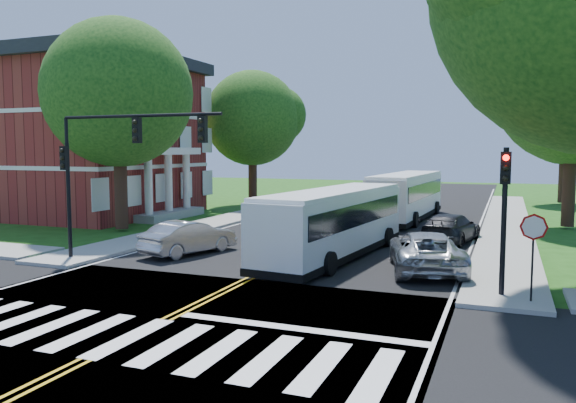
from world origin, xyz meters
The scene contains 23 objects.
ground centered at (0.00, 0.00, 0.00)m, with size 140.00×140.00×0.00m, color #1C4912.
road centered at (0.00, 18.00, 0.01)m, with size 14.00×96.00×0.01m, color black.
cross_road centered at (0.00, 0.00, 0.01)m, with size 60.00×12.00×0.01m, color black.
center_line centered at (0.00, 22.00, 0.01)m, with size 0.36×70.00×0.01m, color gold.
edge_line_w centered at (-6.80, 22.00, 0.01)m, with size 0.12×70.00×0.01m, color silver.
edge_line_e centered at (6.80, 22.00, 0.01)m, with size 0.12×70.00×0.01m, color silver.
crosswalk centered at (0.00, -0.50, 0.02)m, with size 12.60×3.00×0.01m, color silver.
stop_bar centered at (3.50, 1.60, 0.02)m, with size 6.60×0.40×0.01m, color silver.
sidewalk_nw centered at (-8.30, 25.00, 0.07)m, with size 2.60×40.00×0.15m, color gray.
sidewalk_ne centered at (8.30, 25.00, 0.07)m, with size 2.60×40.00×0.15m, color gray.
tree_west_near centered at (-11.50, 14.00, 7.53)m, with size 8.00×8.00×11.40m.
tree_west_far centered at (-11.00, 30.00, 7.00)m, with size 7.60×7.60×10.67m.
tree_east_mid centered at (11.50, 24.00, 7.86)m, with size 8.40×8.40×11.93m.
tree_east_far centered at (12.50, 40.00, 6.86)m, with size 7.20×7.20×10.34m.
brick_building centered at (-21.95, 20.00, 5.42)m, with size 20.00×13.00×10.80m.
signal_nw centered at (-5.86, 6.43, 4.38)m, with size 7.15×0.46×5.66m.
signal_ne centered at (8.20, 6.44, 2.96)m, with size 0.30×0.46×4.40m.
stop_sign centered at (9.00, 5.98, 2.03)m, with size 0.76×0.08×2.53m.
bus_lead centered at (1.63, 10.99, 1.50)m, with size 3.51×11.12×2.83m.
bus_follow centered at (2.27, 24.88, 1.58)m, with size 3.21×11.57×2.96m.
hatchback centered at (-4.40, 9.40, 0.73)m, with size 1.53×4.38×1.44m, color #A3A4AA.
suv centered at (5.54, 9.64, 0.75)m, with size 2.45×5.31×1.48m, color #AEB1B6.
dark_sedan centered at (5.76, 16.73, 0.71)m, with size 1.95×4.80×1.39m, color black.
Camera 1 is at (8.27, -11.22, 4.47)m, focal length 35.00 mm.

